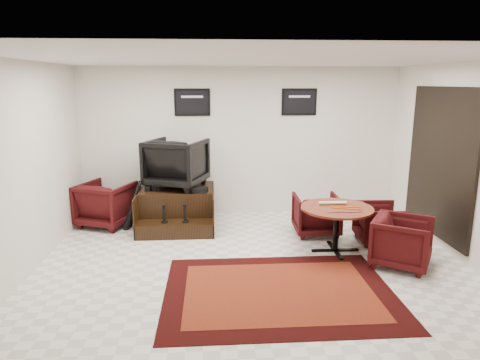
# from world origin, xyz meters

# --- Properties ---
(ground) EXTENTS (6.00, 6.00, 0.00)m
(ground) POSITION_xyz_m (0.00, 0.00, 0.00)
(ground) COLOR white
(ground) RESTS_ON ground
(room_shell) EXTENTS (6.02, 5.02, 2.81)m
(room_shell) POSITION_xyz_m (0.41, 0.12, 1.79)
(room_shell) COLOR silver
(room_shell) RESTS_ON ground
(area_rug) EXTENTS (2.80, 2.10, 0.01)m
(area_rug) POSITION_xyz_m (0.25, -0.81, 0.01)
(area_rug) COLOR black
(area_rug) RESTS_ON ground
(shine_podium) EXTENTS (1.30, 1.34, 0.67)m
(shine_podium) POSITION_xyz_m (-1.18, 1.82, 0.31)
(shine_podium) COLOR black
(shine_podium) RESTS_ON ground
(shine_chair) EXTENTS (1.18, 1.15, 0.96)m
(shine_chair) POSITION_xyz_m (-1.18, 1.96, 1.15)
(shine_chair) COLOR black
(shine_chair) RESTS_ON shine_podium
(shoes_pair) EXTENTS (0.24, 0.28, 0.09)m
(shoes_pair) POSITION_xyz_m (-1.63, 1.78, 0.72)
(shoes_pair) COLOR black
(shoes_pair) RESTS_ON shine_podium
(polish_kit) EXTENTS (0.28, 0.22, 0.08)m
(polish_kit) POSITION_xyz_m (-0.76, 1.53, 0.71)
(polish_kit) COLOR black
(polish_kit) RESTS_ON shine_podium
(umbrella_black) EXTENTS (0.34, 0.13, 0.91)m
(umbrella_black) POSITION_xyz_m (-1.93, 1.62, 0.45)
(umbrella_black) COLOR black
(umbrella_black) RESTS_ON ground
(umbrella_hooked) EXTENTS (0.32, 0.12, 0.85)m
(umbrella_hooked) POSITION_xyz_m (-1.91, 1.75, 0.42)
(umbrella_hooked) COLOR black
(umbrella_hooked) RESTS_ON ground
(armchair_side) EXTENTS (1.07, 1.04, 0.87)m
(armchair_side) POSITION_xyz_m (-2.44, 1.90, 0.43)
(armchair_side) COLOR black
(armchair_side) RESTS_ON ground
(meeting_table) EXTENTS (1.07, 1.07, 0.70)m
(meeting_table) POSITION_xyz_m (1.30, 0.42, 0.61)
(meeting_table) COLOR #46180A
(meeting_table) RESTS_ON ground
(table_chair_back) EXTENTS (0.74, 0.69, 0.74)m
(table_chair_back) POSITION_xyz_m (1.19, 1.21, 0.37)
(table_chair_back) COLOR black
(table_chair_back) RESTS_ON ground
(table_chair_window) EXTENTS (0.66, 0.70, 0.69)m
(table_chair_window) POSITION_xyz_m (2.11, 0.77, 0.35)
(table_chair_window) COLOR black
(table_chair_window) RESTS_ON ground
(table_chair_corner) EXTENTS (0.99, 1.00, 0.77)m
(table_chair_corner) POSITION_xyz_m (2.07, -0.15, 0.38)
(table_chair_corner) COLOR black
(table_chair_corner) RESTS_ON ground
(paper_roll) EXTENTS (0.42, 0.06, 0.05)m
(paper_roll) POSITION_xyz_m (1.27, 0.56, 0.72)
(paper_roll) COLOR silver
(paper_roll) RESTS_ON meeting_table
(table_clutter) EXTENTS (0.57, 0.32, 0.01)m
(table_clutter) POSITION_xyz_m (1.40, 0.31, 0.70)
(table_clutter) COLOR #E85C0C
(table_clutter) RESTS_ON meeting_table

